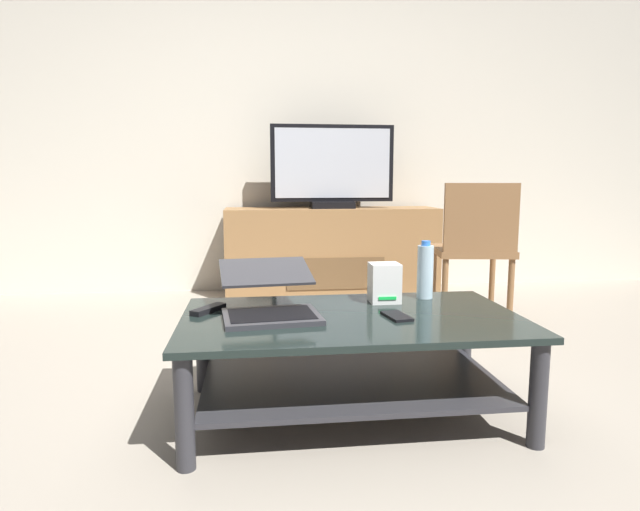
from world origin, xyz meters
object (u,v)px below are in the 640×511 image
(cell_phone, at_px, (397,316))
(tv_remote, at_px, (208,309))
(water_bottle_near, at_px, (425,271))
(coffee_table, at_px, (351,346))
(laptop, at_px, (269,298))
(media_cabinet, at_px, (332,252))
(television, at_px, (332,168))
(router_box, at_px, (384,283))
(dining_chair, at_px, (475,244))

(cell_phone, height_order, tv_remote, tv_remote)
(water_bottle_near, bearing_deg, coffee_table, -145.08)
(laptop, bearing_deg, coffee_table, -9.11)
(media_cabinet, relative_size, television, 1.74)
(router_box, xyz_separation_m, tv_remote, (-0.69, -0.08, -0.07))
(cell_phone, bearing_deg, tv_remote, 156.35)
(dining_chair, bearing_deg, coffee_table, -129.62)
(coffee_table, height_order, tv_remote, tv_remote)
(television, distance_m, laptop, 2.16)
(television, bearing_deg, media_cabinet, 90.00)
(coffee_table, height_order, media_cabinet, media_cabinet)
(media_cabinet, distance_m, tv_remote, 2.13)
(coffee_table, xyz_separation_m, dining_chair, (0.96, 1.15, 0.22))
(coffee_table, xyz_separation_m, media_cabinet, (0.23, 2.10, 0.06))
(coffee_table, distance_m, media_cabinet, 2.12)
(coffee_table, xyz_separation_m, router_box, (0.17, 0.20, 0.20))
(tv_remote, bearing_deg, cell_phone, 21.40)
(television, height_order, dining_chair, television)
(media_cabinet, xyz_separation_m, router_box, (-0.06, -1.91, 0.13))
(dining_chair, xyz_separation_m, water_bottle_near, (-0.60, -0.91, 0.01))
(television, xyz_separation_m, dining_chair, (0.72, -0.93, -0.46))
(coffee_table, distance_m, water_bottle_near, 0.49)
(laptop, bearing_deg, media_cabinet, 75.52)
(water_bottle_near, distance_m, tv_remote, 0.89)
(dining_chair, height_order, water_bottle_near, dining_chair)
(media_cabinet, height_order, dining_chair, dining_chair)
(television, bearing_deg, water_bottle_near, -86.17)
(television, bearing_deg, tv_remote, -111.03)
(coffee_table, height_order, water_bottle_near, water_bottle_near)
(television, distance_m, tv_remote, 2.18)
(laptop, height_order, water_bottle_near, water_bottle_near)
(media_cabinet, relative_size, dining_chair, 1.86)
(coffee_table, distance_m, laptop, 0.35)
(coffee_table, relative_size, laptop, 2.73)
(dining_chair, bearing_deg, media_cabinet, 127.29)
(coffee_table, xyz_separation_m, water_bottle_near, (0.36, 0.25, 0.23))
(cell_phone, bearing_deg, media_cabinet, 77.78)
(laptop, distance_m, tv_remote, 0.24)
(media_cabinet, relative_size, laptop, 3.54)
(laptop, distance_m, cell_phone, 0.47)
(dining_chair, bearing_deg, cell_phone, -123.61)
(coffee_table, xyz_separation_m, laptop, (-0.30, 0.05, 0.18))
(media_cabinet, height_order, water_bottle_near, media_cabinet)
(coffee_table, bearing_deg, media_cabinet, 83.66)
(laptop, xyz_separation_m, router_box, (0.47, 0.15, 0.01))
(dining_chair, bearing_deg, tv_remote, -144.89)
(water_bottle_near, height_order, tv_remote, water_bottle_near)
(dining_chair, bearing_deg, television, 127.92)
(dining_chair, relative_size, cell_phone, 6.09)
(television, bearing_deg, router_box, -91.92)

